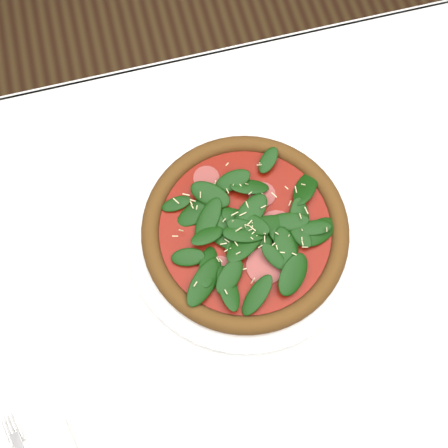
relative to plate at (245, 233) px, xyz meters
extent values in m
plane|color=brown|center=(0.03, -0.05, -0.76)|extent=(6.00, 6.00, 0.00)
cube|color=white|center=(0.03, -0.05, -0.03)|extent=(1.20, 0.80, 0.04)
cylinder|color=#4D361F|center=(-0.51, 0.29, -0.40)|extent=(0.06, 0.06, 0.71)
cylinder|color=#4D361F|center=(0.57, 0.29, -0.40)|extent=(0.06, 0.06, 0.71)
cube|color=white|center=(0.03, 0.35, -0.12)|extent=(1.20, 0.01, 0.22)
cylinder|color=white|center=(0.00, 0.00, 0.00)|extent=(0.37, 0.37, 0.01)
torus|color=white|center=(0.00, 0.00, 0.00)|extent=(0.37, 0.37, 0.01)
cylinder|color=#A16827|center=(0.00, 0.00, 0.01)|extent=(0.40, 0.40, 0.01)
torus|color=#975E23|center=(0.00, 0.00, 0.02)|extent=(0.40, 0.40, 0.03)
cylinder|color=maroon|center=(0.00, 0.00, 0.02)|extent=(0.33, 0.33, 0.00)
cylinder|color=#A44741|center=(0.00, 0.00, 0.02)|extent=(0.29, 0.29, 0.00)
ellipsoid|color=#123C0A|center=(0.00, 0.00, 0.03)|extent=(0.32, 0.32, 0.03)
cylinder|color=beige|center=(0.00, 0.00, 0.04)|extent=(0.29, 0.29, 0.00)
cube|color=silver|center=(-0.39, -0.19, 0.00)|extent=(0.03, 0.04, 0.00)
camera|label=1|loc=(-0.09, -0.22, 0.74)|focal=40.00mm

